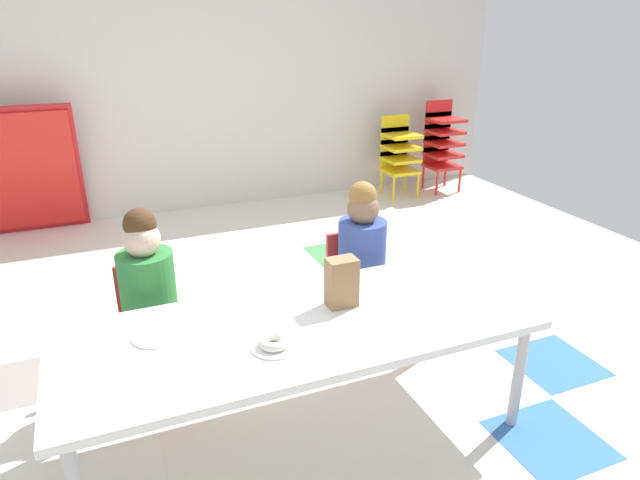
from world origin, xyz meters
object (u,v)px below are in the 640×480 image
at_px(kid_chair_red_stack, 442,141).
at_px(paper_bag_brown, 342,282).
at_px(paper_plate_near_edge, 274,347).
at_px(folded_activity_table, 22,172).
at_px(donut_powdered_on_plate, 274,342).
at_px(kid_chair_yellow_stack, 399,151).
at_px(paper_plate_center_table, 155,337).
at_px(craft_table, 300,332).
at_px(seated_child_middle_seat, 361,248).
at_px(seated_child_near_camera, 147,283).

relative_size(kid_chair_red_stack, paper_bag_brown, 4.18).
relative_size(kid_chair_red_stack, paper_plate_near_edge, 5.11).
bearing_deg(paper_plate_near_edge, folded_activity_table, 108.16).
height_order(folded_activity_table, paper_plate_near_edge, folded_activity_table).
xyz_separation_m(kid_chair_red_stack, donut_powdered_on_plate, (-2.83, -3.07, 0.05)).
xyz_separation_m(kid_chair_yellow_stack, paper_plate_center_table, (-2.74, -2.82, 0.09)).
relative_size(folded_activity_table, donut_powdered_on_plate, 9.05).
bearing_deg(folded_activity_table, donut_powdered_on_plate, -71.84).
xyz_separation_m(paper_bag_brown, donut_powdered_on_plate, (-0.38, -0.21, -0.08)).
height_order(craft_table, paper_plate_center_table, paper_plate_center_table).
distance_m(seated_child_middle_seat, paper_plate_near_edge, 1.05).
xyz_separation_m(craft_table, seated_child_middle_seat, (0.59, 0.61, 0.05)).
relative_size(seated_child_middle_seat, paper_plate_near_edge, 5.10).
relative_size(seated_child_near_camera, seated_child_middle_seat, 1.00).
distance_m(craft_table, paper_plate_center_table, 0.58).
relative_size(kid_chair_yellow_stack, donut_powdered_on_plate, 6.66).
relative_size(seated_child_middle_seat, kid_chair_yellow_stack, 1.15).
height_order(kid_chair_red_stack, donut_powdered_on_plate, kid_chair_red_stack).
xyz_separation_m(paper_plate_center_table, donut_powdered_on_plate, (0.41, -0.25, 0.02)).
height_order(kid_chair_yellow_stack, kid_chair_red_stack, kid_chair_red_stack).
height_order(craft_table, kid_chair_yellow_stack, kid_chair_yellow_stack).
distance_m(folded_activity_table, paper_plate_center_table, 3.10).
bearing_deg(seated_child_near_camera, paper_bag_brown, -34.80).
bearing_deg(kid_chair_yellow_stack, seated_child_near_camera, -139.38).
height_order(paper_plate_center_table, donut_powdered_on_plate, donut_powdered_on_plate).
distance_m(craft_table, folded_activity_table, 3.38).
bearing_deg(paper_plate_center_table, kid_chair_red_stack, 40.99).
height_order(seated_child_near_camera, kid_chair_red_stack, seated_child_near_camera).
xyz_separation_m(seated_child_middle_seat, paper_plate_near_edge, (-0.74, -0.74, -0.01)).
relative_size(craft_table, seated_child_middle_seat, 2.14).
xyz_separation_m(seated_child_near_camera, kid_chair_red_stack, (3.22, 2.33, -0.04)).
distance_m(seated_child_middle_seat, paper_bag_brown, 0.65).
bearing_deg(seated_child_middle_seat, donut_powdered_on_plate, -135.00).
bearing_deg(paper_plate_near_edge, paper_plate_center_table, 148.76).
distance_m(kid_chair_red_stack, folded_activity_table, 3.91).
relative_size(paper_bag_brown, donut_powdered_on_plate, 1.83).
relative_size(seated_child_near_camera, paper_plate_center_table, 5.10).
xyz_separation_m(seated_child_near_camera, paper_plate_center_table, (-0.03, -0.49, -0.01)).
distance_m(kid_chair_yellow_stack, kid_chair_red_stack, 0.51).
xyz_separation_m(seated_child_near_camera, donut_powdered_on_plate, (0.38, -0.74, 0.02)).
bearing_deg(paper_plate_center_table, seated_child_middle_seat, 23.15).
xyz_separation_m(craft_table, kid_chair_yellow_stack, (2.17, 2.94, -0.05)).
height_order(paper_bag_brown, paper_plate_center_table, paper_bag_brown).
relative_size(seated_child_near_camera, kid_chair_red_stack, 1.00).
height_order(craft_table, kid_chair_red_stack, kid_chair_red_stack).
distance_m(seated_child_near_camera, folded_activity_table, 2.63).
bearing_deg(donut_powdered_on_plate, paper_plate_near_edge, 0.00).
distance_m(kid_chair_yellow_stack, folded_activity_table, 3.41).
bearing_deg(kid_chair_red_stack, paper_plate_near_edge, -132.72).
bearing_deg(paper_bag_brown, kid_chair_yellow_stack, 55.72).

